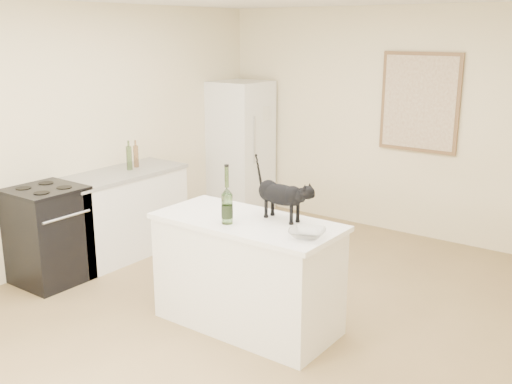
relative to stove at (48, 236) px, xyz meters
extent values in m
plane|color=#9A7E52|center=(1.95, 0.60, -0.45)|extent=(5.50, 5.50, 0.00)
plane|color=beige|center=(1.95, 3.35, 0.85)|extent=(4.50, 0.00, 4.50)
plane|color=beige|center=(-0.30, 0.60, 0.85)|extent=(0.00, 5.50, 5.50)
cube|color=white|center=(2.05, 0.40, -0.02)|extent=(1.44, 0.67, 0.86)
cube|color=white|center=(2.05, 0.40, 0.43)|extent=(1.50, 0.70, 0.04)
cube|color=white|center=(0.00, 0.90, -0.02)|extent=(0.60, 1.40, 0.86)
cube|color=gray|center=(0.00, 0.90, 0.43)|extent=(0.62, 1.44, 0.04)
cube|color=black|center=(0.00, 0.00, 0.00)|extent=(0.60, 0.60, 0.90)
cube|color=white|center=(0.00, 2.95, 0.40)|extent=(0.68, 0.68, 1.70)
cube|color=brown|center=(2.25, 3.32, 1.10)|extent=(0.90, 0.03, 1.10)
cube|color=beige|center=(2.25, 3.30, 1.10)|extent=(0.82, 0.00, 1.02)
cylinder|color=#355F26|center=(1.99, 0.24, 0.65)|extent=(0.11, 0.11, 0.41)
imported|color=silver|center=(2.65, 0.31, 0.48)|extent=(0.33, 0.33, 0.06)
cube|color=beige|center=(0.34, 3.02, 0.86)|extent=(0.05, 0.13, 0.18)
cylinder|color=brown|center=(-0.03, 1.17, 0.57)|extent=(0.06, 0.06, 0.23)
cylinder|color=#214517|center=(0.01, 1.04, 0.58)|extent=(0.06, 0.06, 0.25)
camera|label=1|loc=(4.73, -3.14, 1.88)|focal=41.98mm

